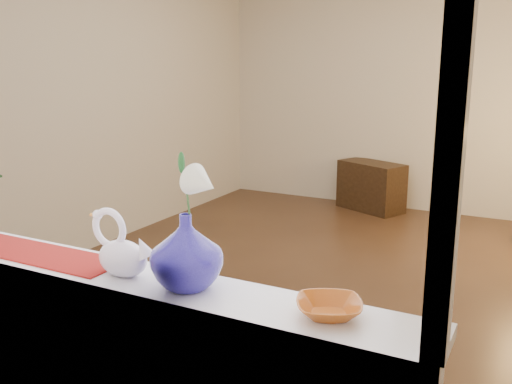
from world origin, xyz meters
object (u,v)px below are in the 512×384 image
at_px(blue_vase, 186,246).
at_px(amber_dish, 329,309).
at_px(paperweight, 194,280).
at_px(side_table, 371,186).
at_px(swan, 122,245).

relative_size(blue_vase, amber_dish, 1.75).
distance_m(paperweight, side_table, 4.75).
bearing_deg(side_table, blue_vase, -56.48).
bearing_deg(side_table, paperweight, -56.09).
bearing_deg(swan, side_table, 72.41).
bearing_deg(paperweight, amber_dish, 3.21).
bearing_deg(side_table, amber_dish, -50.80).
height_order(blue_vase, amber_dish, blue_vase).
distance_m(amber_dish, side_table, 4.81).
bearing_deg(paperweight, side_table, 99.50).
bearing_deg(amber_dish, blue_vase, -178.19).
xyz_separation_m(amber_dish, side_table, (-1.22, 4.61, -0.67)).
height_order(paperweight, amber_dish, paperweight).
height_order(paperweight, side_table, paperweight).
bearing_deg(blue_vase, side_table, 99.11).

